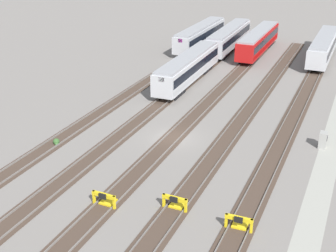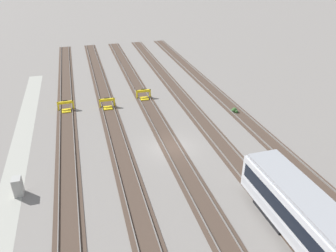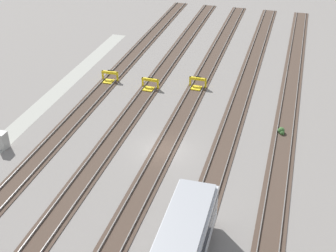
% 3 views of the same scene
% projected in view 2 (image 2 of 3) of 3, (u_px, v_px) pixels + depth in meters
% --- Properties ---
extents(ground_plane, '(400.00, 400.00, 0.00)m').
position_uv_depth(ground_plane, '(171.00, 147.00, 33.19)').
color(ground_plane, gray).
extents(service_walkway, '(54.00, 2.00, 0.01)m').
position_uv_depth(service_walkway, '(15.00, 171.00, 29.61)').
color(service_walkway, '#9E9E93').
rests_on(service_walkway, ground).
extents(rail_track_nearest, '(90.00, 2.23, 0.21)m').
position_uv_depth(rail_track_nearest, '(67.00, 162.00, 30.71)').
color(rail_track_nearest, '#47382D').
rests_on(rail_track_nearest, ground).
extents(rail_track_near_inner, '(90.00, 2.24, 0.21)m').
position_uv_depth(rail_track_near_inner, '(121.00, 154.00, 31.94)').
color(rail_track_near_inner, '#47382D').
rests_on(rail_track_near_inner, ground).
extents(rail_track_middle, '(90.00, 2.24, 0.21)m').
position_uv_depth(rail_track_middle, '(171.00, 147.00, 33.17)').
color(rail_track_middle, '#47382D').
rests_on(rail_track_middle, ground).
extents(rail_track_far_inner, '(90.00, 2.23, 0.21)m').
position_uv_depth(rail_track_far_inner, '(218.00, 140.00, 34.41)').
color(rail_track_far_inner, '#47382D').
rests_on(rail_track_far_inner, ground).
extents(rail_track_farthest, '(90.00, 2.23, 0.21)m').
position_uv_depth(rail_track_farthest, '(261.00, 134.00, 35.64)').
color(rail_track_farthest, '#47382D').
rests_on(rail_track_farthest, ground).
extents(bumper_stop_nearest_track, '(1.36, 2.01, 1.22)m').
position_uv_depth(bumper_stop_nearest_track, '(66.00, 107.00, 40.76)').
color(bumper_stop_nearest_track, yellow).
rests_on(bumper_stop_nearest_track, ground).
extents(bumper_stop_near_inner_track, '(1.36, 2.01, 1.22)m').
position_uv_depth(bumper_stop_near_inner_track, '(107.00, 104.00, 41.50)').
color(bumper_stop_near_inner_track, yellow).
rests_on(bumper_stop_near_inner_track, ground).
extents(bumper_stop_middle_track, '(1.37, 2.01, 1.22)m').
position_uv_depth(bumper_stop_middle_track, '(144.00, 95.00, 44.20)').
color(bumper_stop_middle_track, yellow).
rests_on(bumper_stop_middle_track, ground).
extents(electrical_cabinet, '(0.90, 0.73, 1.60)m').
position_uv_depth(electrical_cabinet, '(18.00, 187.00, 26.31)').
color(electrical_cabinet, '#9E9E99').
rests_on(electrical_cabinet, ground).
extents(weed_clump, '(0.92, 0.70, 0.64)m').
position_uv_depth(weed_clump, '(234.00, 110.00, 40.45)').
color(weed_clump, '#38602D').
rests_on(weed_clump, ground).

